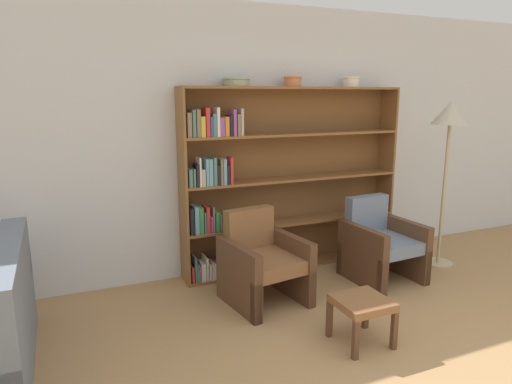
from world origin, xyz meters
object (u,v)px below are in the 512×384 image
object	(u,v)px
bookshelf	(275,180)
floor_lamp	(450,124)
bowl_terracotta	(293,81)
footstool	(362,306)
bowl_slate	(236,81)
armchair_cushioned	(380,243)
bowl_stoneware	(351,81)
armchair_leather	(262,262)

from	to	relation	value
bookshelf	floor_lamp	bearing A→B (deg)	-20.13
bowl_terracotta	footstool	world-z (taller)	bowl_terracotta
bowl_slate	armchair_cushioned	bearing A→B (deg)	-27.15
bowl_stoneware	footstool	size ratio (longest dim) A/B	0.50
armchair_leather	armchair_cushioned	xyz separation A→B (m)	(1.32, 0.00, 0.00)
floor_lamp	footstool	xyz separation A→B (m)	(-1.80, -1.03, -1.25)
bowl_stoneware	footstool	xyz separation A→B (m)	(-0.96, -1.64, -1.70)
floor_lamp	footstool	size ratio (longest dim) A/B	4.66
bowl_slate	floor_lamp	size ratio (longest dim) A/B	0.15
bowl_slate	bowl_stoneware	size ratio (longest dim) A/B	1.43
bowl_slate	armchair_cushioned	distance (m)	2.17
bowl_slate	bowl_stoneware	xyz separation A→B (m)	(1.33, -0.00, 0.02)
bowl_slate	bowl_terracotta	distance (m)	0.62
bowl_slate	bowl_stoneware	distance (m)	1.33
floor_lamp	armchair_cushioned	bearing A→B (deg)	-176.22
bowl_slate	footstool	distance (m)	2.38
bowl_stoneware	armchair_cushioned	bearing A→B (deg)	-92.19
bookshelf	footstool	bearing A→B (deg)	-92.21
bookshelf	bowl_slate	bearing A→B (deg)	-176.72
bookshelf	footstool	xyz separation A→B (m)	(-0.06, -1.67, -0.67)
bookshelf	armchair_leather	bearing A→B (deg)	-123.04
armchair_leather	floor_lamp	distance (m)	2.48
bookshelf	bowl_stoneware	distance (m)	1.36
bowl_stoneware	footstool	bearing A→B (deg)	-120.30
bowl_terracotta	bowl_stoneware	xyz separation A→B (m)	(0.71, 0.00, 0.00)
bookshelf	floor_lamp	size ratio (longest dim) A/B	1.37
armchair_leather	floor_lamp	world-z (taller)	floor_lamp
floor_lamp	footstool	bearing A→B (deg)	-150.10
armchair_cushioned	bookshelf	bearing A→B (deg)	-42.26
bowl_terracotta	floor_lamp	distance (m)	1.72
footstool	floor_lamp	bearing A→B (deg)	29.90
bowl_slate	floor_lamp	distance (m)	2.29
bowl_terracotta	armchair_leather	bearing A→B (deg)	-133.57
bowl_slate	floor_lamp	bearing A→B (deg)	-15.75
bowl_terracotta	armchair_cushioned	distance (m)	1.88
floor_lamp	bowl_slate	bearing A→B (deg)	164.25
armchair_cushioned	bowl_terracotta	bearing A→B (deg)	-48.00
armchair_cushioned	footstool	xyz separation A→B (m)	(-0.93, -0.98, -0.07)
bowl_terracotta	footstool	bearing A→B (deg)	-98.62
footstool	bowl_stoneware	bearing A→B (deg)	59.70
bowl_slate	floor_lamp	world-z (taller)	bowl_slate
floor_lamp	bowl_stoneware	bearing A→B (deg)	143.89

